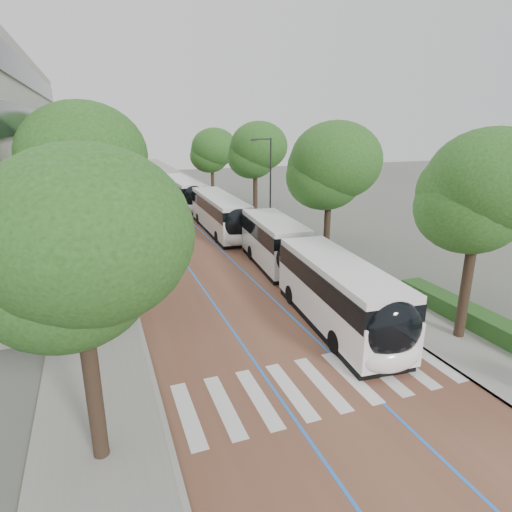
{
  "coord_description": "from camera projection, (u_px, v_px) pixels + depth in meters",
  "views": [
    {
      "loc": [
        -6.89,
        -10.96,
        9.19
      ],
      "look_at": [
        0.83,
        9.56,
        2.4
      ],
      "focal_mm": 30.0,
      "sensor_mm": 36.0,
      "label": 1
    }
  ],
  "objects": [
    {
      "name": "ground",
      "position": [
        330.0,
        401.0,
        14.83
      ],
      "size": [
        160.0,
        160.0,
        0.0
      ],
      "primitive_type": "plane",
      "color": "#51544C",
      "rests_on": "ground"
    },
    {
      "name": "road",
      "position": [
        159.0,
        205.0,
        50.59
      ],
      "size": [
        11.0,
        140.0,
        0.02
      ],
      "primitive_type": "cube",
      "color": "brown",
      "rests_on": "ground"
    },
    {
      "name": "sidewalk_left",
      "position": [
        92.0,
        209.0,
        48.05
      ],
      "size": [
        4.0,
        140.0,
        0.12
      ],
      "primitive_type": "cube",
      "color": "gray",
      "rests_on": "ground"
    },
    {
      "name": "sidewalk_right",
      "position": [
        220.0,
        201.0,
        53.1
      ],
      "size": [
        4.0,
        140.0,
        0.12
      ],
      "primitive_type": "cube",
      "color": "gray",
      "rests_on": "ground"
    },
    {
      "name": "kerb_left",
      "position": [
        109.0,
        208.0,
        48.69
      ],
      "size": [
        0.2,
        140.0,
        0.14
      ],
      "primitive_type": "cube",
      "color": "gray",
      "rests_on": "ground"
    },
    {
      "name": "kerb_right",
      "position": [
        205.0,
        202.0,
        52.46
      ],
      "size": [
        0.2,
        140.0,
        0.14
      ],
      "primitive_type": "cube",
      "color": "gray",
      "rests_on": "ground"
    },
    {
      "name": "zebra_crossing",
      "position": [
        321.0,
        383.0,
        15.78
      ],
      "size": [
        10.55,
        3.6,
        0.01
      ],
      "color": "silver",
      "rests_on": "ground"
    },
    {
      "name": "lane_line_left",
      "position": [
        145.0,
        206.0,
        50.05
      ],
      "size": [
        0.12,
        126.0,
        0.01
      ],
      "primitive_type": "cube",
      "color": "blue",
      "rests_on": "road"
    },
    {
      "name": "lane_line_right",
      "position": [
        173.0,
        204.0,
        51.12
      ],
      "size": [
        0.12,
        126.0,
        0.01
      ],
      "primitive_type": "cube",
      "color": "blue",
      "rests_on": "road"
    },
    {
      "name": "streetlight_far",
      "position": [
        268.0,
        179.0,
        35.3
      ],
      "size": [
        1.82,
        0.2,
        8.0
      ],
      "color": "#2E2E30",
      "rests_on": "sidewalk_right"
    },
    {
      "name": "lamp_post_left",
      "position": [
        121.0,
        245.0,
        18.71
      ],
      "size": [
        0.14,
        0.14,
        8.0
      ],
      "primitive_type": "cylinder",
      "color": "#2E2E30",
      "rests_on": "sidewalk_left"
    },
    {
      "name": "trees_left",
      "position": [
        83.0,
        156.0,
        32.56
      ],
      "size": [
        6.46,
        60.3,
        9.84
      ],
      "color": "black",
      "rests_on": "ground"
    },
    {
      "name": "trees_right",
      "position": [
        274.0,
        161.0,
        36.47
      ],
      "size": [
        5.99,
        47.49,
        8.89
      ],
      "color": "black",
      "rests_on": "ground"
    },
    {
      "name": "lead_bus",
      "position": [
        306.0,
        268.0,
        23.38
      ],
      "size": [
        4.03,
        18.54,
        3.2
      ],
      "rotation": [
        0.0,
        0.0,
        -0.08
      ],
      "color": "black",
      "rests_on": "ground"
    },
    {
      "name": "bus_queued_0",
      "position": [
        221.0,
        215.0,
        37.2
      ],
      "size": [
        2.86,
        12.46,
        3.2
      ],
      "rotation": [
        0.0,
        0.0,
        -0.03
      ],
      "color": "white",
      "rests_on": "ground"
    },
    {
      "name": "bus_queued_1",
      "position": [
        182.0,
        193.0,
        49.01
      ],
      "size": [
        2.84,
        12.46,
        3.2
      ],
      "rotation": [
        0.0,
        0.0,
        0.03
      ],
      "color": "white",
      "rests_on": "ground"
    }
  ]
}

